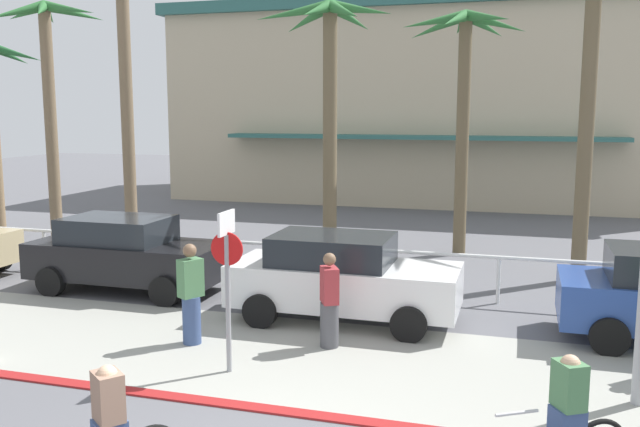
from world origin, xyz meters
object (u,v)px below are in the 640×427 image
Objects in this scene: car_white_2 at (342,277)px; pedestrian_1 at (191,298)px; car_black_1 at (126,253)px; palm_tree_2 at (123,21)px; palm_tree_4 at (463,70)px; stop_sign_bike_lane at (227,268)px; pedestrian_0 at (329,304)px; palm_tree_5 at (592,37)px; palm_tree_3 at (329,70)px; palm_tree_1 at (49,68)px; cyclist_teal_1 at (563,423)px.

car_white_2 is 3.01m from pedestrian_1.
car_white_2 is (5.25, -0.76, 0.00)m from car_black_1.
palm_tree_4 is (9.35, 2.00, -1.39)m from palm_tree_2.
palm_tree_2 is 5.20× the size of pedestrian_1.
stop_sign_bike_lane is at bearing -104.41° from palm_tree_4.
pedestrian_1 is (5.59, -7.11, -5.72)m from palm_tree_2.
palm_tree_4 is 10.23m from car_black_1.
car_black_1 is at bearing 137.66° from stop_sign_bike_lane.
pedestrian_0 is 2.41m from pedestrian_1.
palm_tree_2 is at bearing 178.55° from palm_tree_5.
stop_sign_bike_lane is at bearing -41.25° from pedestrian_1.
palm_tree_2 is 6.48m from palm_tree_3.
palm_tree_1 is at bearing 173.98° from palm_tree_3.
palm_tree_2 is 1.38× the size of palm_tree_4.
palm_tree_5 reaches higher than stop_sign_bike_lane.
palm_tree_3 reaches higher than pedestrian_0.
car_white_2 is (1.48, -4.30, -4.19)m from palm_tree_3.
stop_sign_bike_lane is 0.38× the size of palm_tree_3.
palm_tree_1 is 9.07m from palm_tree_3.
palm_tree_5 reaches higher than palm_tree_3.
pedestrian_1 is (-5.98, 2.93, 0.15)m from cyclist_teal_1.
cyclist_teal_1 is (2.22, -12.04, -4.48)m from palm_tree_4.
car_white_2 is at bearing 127.23° from cyclist_teal_1.
car_black_1 is at bearing 137.26° from pedestrian_1.
pedestrian_0 is at bearing -74.03° from palm_tree_3.
palm_tree_1 is 15.20m from palm_tree_5.
palm_tree_1 reaches higher than car_black_1.
car_black_1 reaches higher than pedestrian_0.
palm_tree_4 is at bearing 143.17° from palm_tree_5.
palm_tree_2 is 1.25× the size of palm_tree_5.
palm_tree_1 reaches higher than stop_sign_bike_lane.
palm_tree_1 is at bearing 144.33° from cyclist_teal_1.
palm_tree_2 is at bearing 128.16° from pedestrian_1.
palm_tree_5 is 4.70× the size of cyclist_teal_1.
cyclist_teal_1 is 0.95× the size of pedestrian_0.
pedestrian_1 is at bearing 153.89° from cyclist_teal_1.
palm_tree_5 is 4.47× the size of pedestrian_0.
stop_sign_bike_lane is 11.64m from palm_tree_2.
cyclist_teal_1 is at bearing -52.77° from car_white_2.
palm_tree_5 reaches higher than cyclist_teal_1.
palm_tree_3 is at bearing 105.97° from pedestrian_0.
palm_tree_3 reaches higher than pedestrian_1.
palm_tree_1 is 1.07× the size of palm_tree_3.
palm_tree_4 is 3.77× the size of pedestrian_1.
pedestrian_1 reaches higher than car_black_1.
car_black_1 is 2.44× the size of pedestrian_1.
palm_tree_5 is at bearing -1.45° from palm_tree_2.
car_white_2 is 2.76× the size of cyclist_teal_1.
palm_tree_5 is 11.74m from car_black_1.
palm_tree_3 is 1.00× the size of palm_tree_4.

